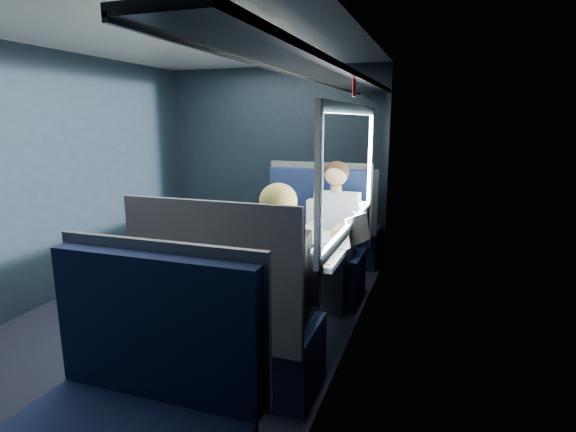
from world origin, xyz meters
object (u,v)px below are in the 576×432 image
(man, at_px, (334,227))
(laptop, at_px, (350,237))
(table, at_px, (304,254))
(woman, at_px, (281,276))
(seat_row_back, at_px, (139,423))
(seat_row_front, at_px, (334,230))
(seat_bay_far, at_px, (234,329))
(bottle_small, at_px, (353,224))
(cup, at_px, (353,230))
(seat_bay_near, at_px, (311,251))

(man, bearing_deg, laptop, -66.20)
(table, bearing_deg, man, 84.48)
(woman, bearing_deg, seat_row_back, -102.93)
(seat_row_front, xyz_separation_m, seat_row_back, (0.00, -3.59, 0.00))
(seat_bay_far, height_order, bottle_small, seat_bay_far)
(seat_row_front, xyz_separation_m, woman, (0.25, -2.50, 0.32))
(seat_row_front, bearing_deg, table, -84.20)
(laptop, height_order, cup, laptop)
(seat_bay_far, xyz_separation_m, woman, (0.25, 0.17, 0.31))
(table, bearing_deg, seat_bay_far, -101.78)
(seat_bay_far, distance_m, man, 1.62)
(seat_bay_near, distance_m, bottle_small, 0.78)
(seat_bay_far, relative_size, seat_row_front, 1.09)
(laptop, distance_m, bottle_small, 0.33)
(seat_row_front, bearing_deg, seat_bay_far, -90.00)
(seat_row_back, bearing_deg, seat_bay_far, 90.00)
(seat_row_front, relative_size, cup, 13.11)
(laptop, bearing_deg, seat_bay_far, -118.26)
(laptop, bearing_deg, seat_row_back, -105.37)
(table, distance_m, bottle_small, 0.53)
(seat_bay_near, distance_m, woman, 1.63)
(seat_bay_far, distance_m, seat_row_back, 0.92)
(seat_row_front, bearing_deg, seat_bay_near, -90.78)
(table, height_order, laptop, laptop)
(man, height_order, cup, man)
(table, xyz_separation_m, seat_row_front, (-0.18, 1.80, -0.25))
(cup, bearing_deg, table, -126.62)
(seat_row_back, distance_m, man, 2.53)
(seat_bay_far, distance_m, seat_row_front, 2.67)
(table, distance_m, laptop, 0.37)
(seat_row_front, distance_m, laptop, 1.83)
(seat_bay_near, height_order, bottle_small, seat_bay_near)
(woman, bearing_deg, laptop, 71.39)
(seat_bay_far, bearing_deg, woman, 33.82)
(cup, bearing_deg, laptop, -82.92)
(table, xyz_separation_m, cup, (0.30, 0.40, 0.12))
(seat_bay_near, distance_m, seat_row_back, 2.67)
(seat_row_front, relative_size, woman, 0.88)
(table, distance_m, seat_bay_far, 0.93)
(bottle_small, bearing_deg, seat_bay_far, -110.45)
(table, distance_m, seat_bay_near, 0.92)
(seat_bay_far, xyz_separation_m, man, (0.25, 1.57, 0.30))
(seat_row_back, relative_size, man, 0.88)
(seat_bay_near, bearing_deg, laptop, -55.75)
(seat_bay_far, relative_size, laptop, 3.45)
(woman, distance_m, cup, 1.13)
(seat_row_front, xyz_separation_m, laptop, (0.52, -1.71, 0.39))
(woman, bearing_deg, table, 95.45)
(woman, xyz_separation_m, cup, (0.23, 1.11, 0.06))
(seat_row_back, distance_m, cup, 2.28)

